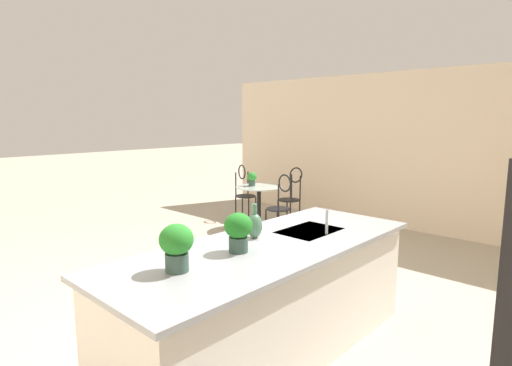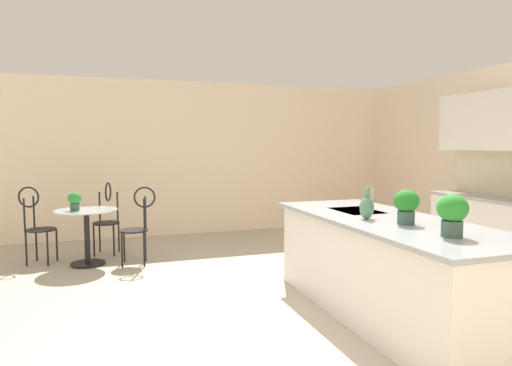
% 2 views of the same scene
% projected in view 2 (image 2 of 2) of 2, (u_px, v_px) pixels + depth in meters
% --- Properties ---
extents(ground_plane, '(40.00, 40.00, 0.00)m').
position_uv_depth(ground_plane, '(289.00, 316.00, 4.26)').
color(ground_plane, '#B2A893').
extents(wall_left_window, '(0.12, 7.80, 2.70)m').
position_uv_depth(wall_left_window, '(198.00, 158.00, 8.16)').
color(wall_left_window, beige).
rests_on(wall_left_window, ground).
extents(kitchen_island, '(2.80, 1.06, 0.92)m').
position_uv_depth(kitchen_island, '(387.00, 267.00, 4.21)').
color(kitchen_island, white).
rests_on(kitchen_island, ground).
extents(bistro_table, '(0.80, 0.80, 0.74)m').
position_uv_depth(bistro_table, '(87.00, 232.00, 6.02)').
color(bistro_table, black).
rests_on(bistro_table, ground).
extents(chair_near_window, '(0.52, 0.47, 1.04)m').
position_uv_depth(chair_near_window, '(107.00, 215.00, 6.64)').
color(chair_near_window, black).
rests_on(chair_near_window, ground).
extents(chair_by_island, '(0.48, 0.52, 1.04)m').
position_uv_depth(chair_by_island, '(36.00, 221.00, 6.07)').
color(chair_by_island, black).
rests_on(chair_by_island, ground).
extents(chair_toward_desk, '(0.43, 0.51, 1.04)m').
position_uv_depth(chair_toward_desk, '(138.00, 222.00, 6.03)').
color(chair_toward_desk, black).
rests_on(chair_toward_desk, ground).
extents(sink_faucet, '(0.02, 0.02, 0.22)m').
position_uv_depth(sink_faucet, '(372.00, 199.00, 4.73)').
color(sink_faucet, '#B2B5BA').
rests_on(sink_faucet, kitchen_island).
extents(potted_plant_on_table, '(0.17, 0.17, 0.24)m').
position_uv_depth(potted_plant_on_table, '(75.00, 200.00, 5.91)').
color(potted_plant_on_table, '#385147').
rests_on(potted_plant_on_table, bistro_table).
extents(potted_plant_counter_near, '(0.21, 0.21, 0.30)m').
position_uv_depth(potted_plant_counter_near, '(406.00, 205.00, 3.86)').
color(potted_plant_counter_near, '#385147').
rests_on(potted_plant_counter_near, kitchen_island).
extents(potted_plant_counter_far, '(0.22, 0.22, 0.32)m').
position_uv_depth(potted_plant_counter_far, '(452.00, 213.00, 3.33)').
color(potted_plant_counter_far, '#385147').
rests_on(potted_plant_counter_far, kitchen_island).
extents(vase_on_counter, '(0.13, 0.13, 0.29)m').
position_uv_depth(vase_on_counter, '(367.00, 207.00, 4.14)').
color(vase_on_counter, '#4C7A5B').
rests_on(vase_on_counter, kitchen_island).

